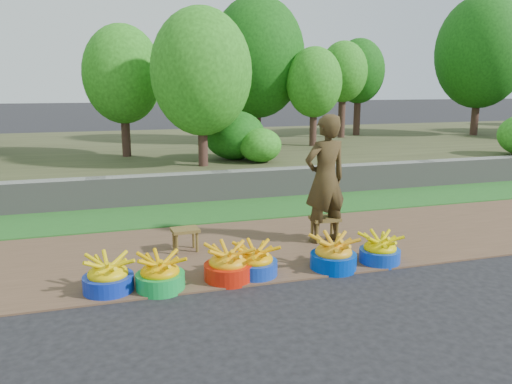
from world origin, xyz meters
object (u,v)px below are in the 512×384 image
object	(u,v)px
basin_d	(255,262)
stool_right	(325,222)
basin_b	(160,274)
basin_c	(228,265)
basin_e	(333,255)
basin_f	(380,250)
stool_left	(185,233)
vendor_woman	(325,179)
basin_a	(108,277)

from	to	relation	value
basin_d	stool_right	distance (m)	1.59
basin_b	stool_right	distance (m)	2.56
basin_c	basin_e	distance (m)	1.26
basin_e	basin_c	bearing A→B (deg)	178.51
basin_f	stool_left	xyz separation A→B (m)	(-2.20, 1.08, 0.10)
vendor_woman	stool_right	bearing A→B (deg)	-150.99
basin_f	stool_right	size ratio (longest dim) A/B	1.25
basin_c	vendor_woman	world-z (taller)	vendor_woman
basin_e	stool_left	distance (m)	1.92
basin_f	vendor_woman	world-z (taller)	vendor_woman
basin_a	basin_b	xyz separation A→B (m)	(0.53, -0.09, -0.00)
stool_left	stool_right	size ratio (longest dim) A/B	0.92
basin_b	stool_right	size ratio (longest dim) A/B	1.30
basin_b	vendor_woman	size ratio (longest dim) A/B	0.30
basin_c	basin_a	bearing A→B (deg)	177.86
basin_a	basin_c	world-z (taller)	basin_c
stool_right	basin_e	bearing A→B (deg)	-109.05
basin_a	basin_c	xyz separation A→B (m)	(1.28, -0.05, 0.00)
basin_f	basin_b	bearing A→B (deg)	-179.20
basin_f	vendor_woman	xyz separation A→B (m)	(-0.31, 0.95, 0.72)
basin_a	vendor_woman	size ratio (longest dim) A/B	0.30
vendor_woman	basin_f	bearing A→B (deg)	98.37
basin_f	stool_right	world-z (taller)	basin_f
basin_a	basin_c	bearing A→B (deg)	-2.14
basin_b	stool_left	xyz separation A→B (m)	(0.45, 1.12, 0.09)
basin_b	basin_e	distance (m)	2.01
basin_a	stool_right	size ratio (longest dim) A/B	1.32
vendor_woman	basin_b	bearing A→B (deg)	13.37
basin_a	basin_f	size ratio (longest dim) A/B	1.06
stool_right	basin_d	bearing A→B (deg)	-144.24
basin_d	stool_right	xyz separation A→B (m)	(1.28, 0.92, 0.12)
basin_f	stool_left	world-z (taller)	basin_f
basin_e	basin_f	size ratio (longest dim) A/B	1.10
basin_c	basin_f	distance (m)	1.89
basin_d	vendor_woman	bearing A→B (deg)	35.72
basin_d	basin_f	distance (m)	1.57
basin_b	basin_c	distance (m)	0.75
stool_left	stool_right	bearing A→B (deg)	-3.58
basin_b	basin_a	bearing A→B (deg)	170.08
basin_a	basin_f	distance (m)	3.17
basin_c	stool_left	xyz separation A→B (m)	(-0.30, 1.08, 0.08)
stool_right	vendor_woman	xyz separation A→B (m)	(-0.02, -0.02, 0.60)
vendor_woman	basin_e	bearing A→B (deg)	62.14
stool_left	basin_f	bearing A→B (deg)	-26.29
basin_d	vendor_woman	distance (m)	1.72
basin_a	basin_c	distance (m)	1.28
basin_c	stool_right	world-z (taller)	basin_c
basin_b	stool_left	size ratio (longest dim) A/B	1.42
stool_left	vendor_woman	bearing A→B (deg)	-4.07
stool_right	basin_b	bearing A→B (deg)	-156.95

